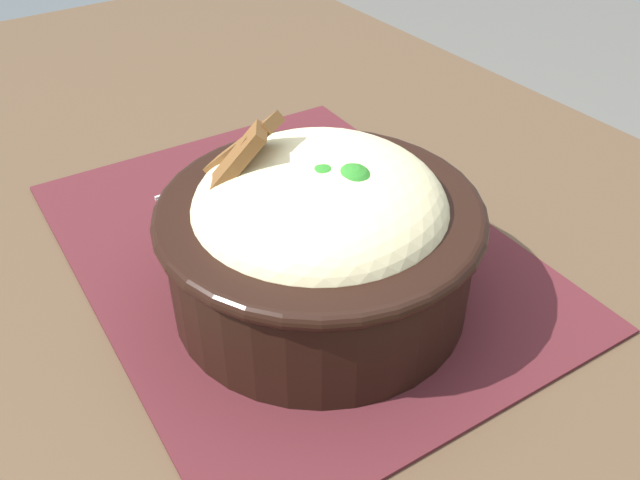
{
  "coord_description": "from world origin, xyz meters",
  "views": [
    {
      "loc": [
        -0.36,
        0.22,
        1.08
      ],
      "look_at": [
        -0.06,
        0.01,
        0.81
      ],
      "focal_mm": 38.18,
      "sensor_mm": 36.0,
      "label": 1
    }
  ],
  "objects": [
    {
      "name": "placemat",
      "position": [
        0.0,
        0.0,
        0.76
      ],
      "size": [
        0.41,
        0.32,
        0.0
      ],
      "primitive_type": "cube",
      "rotation": [
        0.0,
        0.0,
        -0.04
      ],
      "color": "#47191E",
      "rests_on": "table"
    },
    {
      "name": "fork",
      "position": [
        0.11,
        0.01,
        0.76
      ],
      "size": [
        0.02,
        0.12,
        0.0
      ],
      "color": "#BBBBBB",
      "rests_on": "placemat"
    },
    {
      "name": "table",
      "position": [
        0.0,
        0.0,
        0.69
      ],
      "size": [
        1.33,
        0.76,
        0.76
      ],
      "color": "#4C3826",
      "rests_on": "ground_plane"
    },
    {
      "name": "bowl",
      "position": [
        -0.06,
        0.01,
        0.82
      ],
      "size": [
        0.22,
        0.22,
        0.13
      ],
      "color": "black",
      "rests_on": "placemat"
    }
  ]
}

